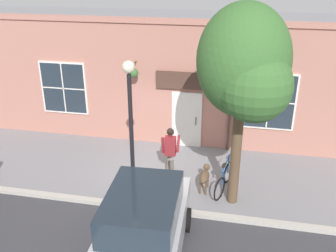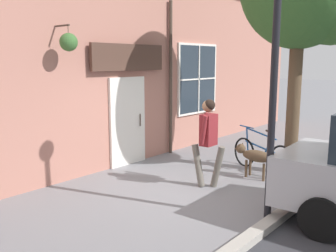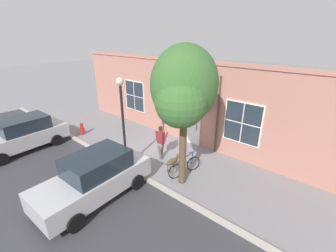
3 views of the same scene
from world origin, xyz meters
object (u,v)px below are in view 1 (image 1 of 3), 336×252
object	(u,v)px
dog_on_leash	(205,176)
leaning_bicycle	(224,179)
street_tree_by_curb	(246,68)
parked_car_mid_block	(142,231)
street_lamp	(131,114)
pedestrian_walking	(170,148)

from	to	relation	value
dog_on_leash	leaning_bicycle	size ratio (longest dim) A/B	0.65
street_tree_by_curb	dog_on_leash	bearing A→B (deg)	-122.30
street_tree_by_curb	parked_car_mid_block	world-z (taller)	street_tree_by_curb
parked_car_mid_block	street_lamp	bearing A→B (deg)	-158.89
dog_on_leash	leaning_bicycle	xyz separation A→B (m)	(-0.11, 0.58, -0.10)
street_tree_by_curb	street_lamp	distance (m)	3.09
dog_on_leash	street_lamp	distance (m)	3.19
pedestrian_walking	parked_car_mid_block	distance (m)	3.71
street_tree_by_curb	leaning_bicycle	world-z (taller)	street_tree_by_curb
parked_car_mid_block	street_tree_by_curb	bearing A→B (deg)	143.72
dog_on_leash	parked_car_mid_block	bearing A→B (deg)	-17.70
street_tree_by_curb	street_lamp	size ratio (longest dim) A/B	1.33
street_lamp	parked_car_mid_block	bearing A→B (deg)	21.11
pedestrian_walking	dog_on_leash	distance (m)	1.34
parked_car_mid_block	street_lamp	xyz separation A→B (m)	(-2.08, -0.80, 1.90)
pedestrian_walking	leaning_bicycle	xyz separation A→B (m)	(0.32, 1.71, -0.68)
street_lamp	dog_on_leash	bearing A→B (deg)	122.90
leaning_bicycle	parked_car_mid_block	distance (m)	3.79
dog_on_leash	street_lamp	size ratio (longest dim) A/B	0.26
street_tree_by_curb	street_lamp	world-z (taller)	street_tree_by_curb
pedestrian_walking	leaning_bicycle	bearing A→B (deg)	79.48
leaning_bicycle	parked_car_mid_block	world-z (taller)	parked_car_mid_block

